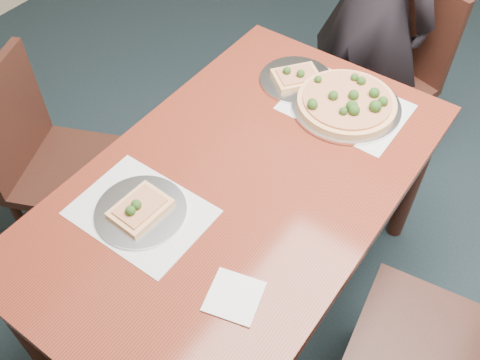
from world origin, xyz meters
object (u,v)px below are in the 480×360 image
Objects in this scene: dining_table at (240,198)px; pizza_pan at (347,103)px; chair_left at (50,157)px; diner at (373,6)px; slice_plate_near at (140,210)px; chair_far at (391,69)px; chair_right at (456,347)px; slice_plate_far at (297,78)px.

pizza_pan is (0.11, 0.50, 0.12)m from dining_table.
diner is (0.71, 1.29, 0.27)m from chair_left.
dining_table is 0.83m from chair_left.
chair_left reaches higher than slice_plate_near.
chair_far is 3.25× the size of slice_plate_near.
dining_table is 0.53m from pizza_pan.
chair_left is 1.59m from chair_right.
chair_left is 1.49m from diner.
chair_right is at bearing 137.34° from diner.
chair_right is at bearing -36.29° from pizza_pan.
chair_left is 0.58× the size of diner.
dining_table is 1.13m from chair_far.
slice_plate_near reaches higher than dining_table.
slice_plate_near is at bearing -123.61° from chair_left.
diner is at bearing 87.25° from slice_plate_far.
dining_table is at bearing -77.58° from slice_plate_far.
dining_table is at bearing -97.53° from chair_right.
chair_left is 3.25× the size of slice_plate_far.
pizza_pan is (-0.68, 0.50, 0.26)m from chair_right.
diner is at bearing 86.74° from slice_plate_near.
diner reaches higher than chair_right.
slice_plate_near is at bearing -84.07° from chair_far.
chair_far is 0.58× the size of diner.
pizza_pan is at bearing 117.08° from diner.
diner reaches higher than chair_far.
chair_left is at bearing -167.43° from dining_table.
diner reaches higher than dining_table.
slice_plate_near reaches higher than slice_plate_far.
chair_left is 3.25× the size of slice_plate_near.
slice_plate_far is (0.05, 0.81, -0.00)m from slice_plate_near.
chair_far is 0.67m from pizza_pan.
slice_plate_near is at bearing -120.80° from dining_table.
slice_plate_near is (0.63, -0.11, 0.25)m from chair_left.
chair_right reaches higher than dining_table.
diner is at bearing -162.28° from chair_far.
pizza_pan is at bearing 77.64° from dining_table.
dining_table is 1.12m from diner.
diner is 3.99× the size of pizza_pan.
chair_far is at bearing -57.34° from chair_left.
chair_right reaches higher than pizza_pan.
dining_table is 5.36× the size of slice_plate_far.
chair_far is 2.31× the size of pizza_pan.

